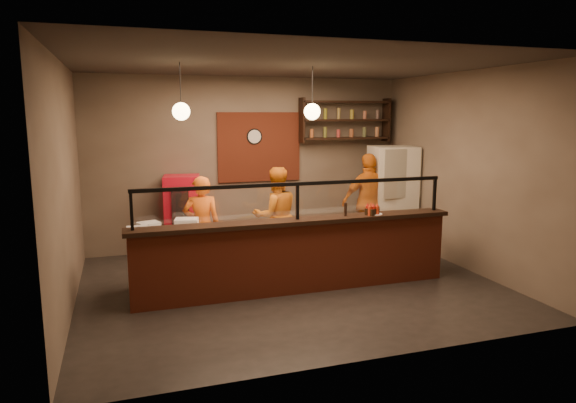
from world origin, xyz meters
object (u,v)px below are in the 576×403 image
object	(u,v)px
wall_clock	(254,137)
pizza_dough	(317,220)
cook_mid	(276,216)
cook_right	(369,202)
fridge	(392,196)
condiment_caddy	(372,212)
cook_left	(202,226)
red_cooler	(183,216)
pepper_mill	(346,209)

from	to	relation	value
wall_clock	pizza_dough	xyz separation A→B (m)	(0.42, -2.18, -1.19)
cook_mid	pizza_dough	world-z (taller)	cook_mid
wall_clock	cook_right	world-z (taller)	wall_clock
wall_clock	fridge	distance (m)	2.87
pizza_dough	condiment_caddy	size ratio (longest dim) A/B	3.18
cook_left	cook_mid	size ratio (longest dim) A/B	0.96
cook_right	pizza_dough	xyz separation A→B (m)	(-1.53, -1.23, 0.00)
condiment_caddy	red_cooler	bearing A→B (deg)	134.52
wall_clock	cook_mid	size ratio (longest dim) A/B	0.18
cook_mid	pizza_dough	xyz separation A→B (m)	(0.40, -0.87, 0.08)
red_cooler	fridge	bearing A→B (deg)	1.69
wall_clock	red_cooler	world-z (taller)	wall_clock
cook_left	condiment_caddy	distance (m)	2.64
pepper_mill	cook_right	bearing A→B (deg)	54.00
fridge	pizza_dough	bearing A→B (deg)	-137.76
condiment_caddy	pepper_mill	size ratio (longest dim) A/B	0.92
cook_mid	pizza_dough	bearing A→B (deg)	114.18
red_cooler	pizza_dough	world-z (taller)	red_cooler
fridge	condiment_caddy	bearing A→B (deg)	-117.26
pizza_dough	pepper_mill	distance (m)	0.66
cook_left	condiment_caddy	bearing A→B (deg)	158.88
wall_clock	condiment_caddy	bearing A→B (deg)	-69.58
wall_clock	cook_right	size ratio (longest dim) A/B	0.17
fridge	cook_right	bearing A→B (deg)	-157.05
cook_mid	red_cooler	world-z (taller)	cook_mid
wall_clock	pepper_mill	size ratio (longest dim) A/B	1.58
cook_left	pizza_dough	bearing A→B (deg)	167.01
fridge	condiment_caddy	xyz separation A→B (m)	(-1.46, -1.99, 0.15)
pepper_mill	wall_clock	bearing A→B (deg)	103.18
condiment_caddy	pepper_mill	distance (m)	0.41
condiment_caddy	pepper_mill	xyz separation A→B (m)	(-0.40, 0.06, 0.05)
cook_left	pizza_dough	world-z (taller)	cook_left
cook_right	red_cooler	size ratio (longest dim) A/B	1.25
cook_right	pepper_mill	size ratio (longest dim) A/B	9.53
pizza_dough	condiment_caddy	bearing A→B (deg)	-45.34
cook_left	red_cooler	world-z (taller)	cook_left
cook_left	cook_right	size ratio (longest dim) A/B	0.87
cook_right	pizza_dough	size ratio (longest dim) A/B	3.27
red_cooler	condiment_caddy	world-z (taller)	red_cooler
cook_left	pepper_mill	bearing A→B (deg)	155.30
cook_left	fridge	world-z (taller)	fridge
condiment_caddy	cook_right	bearing A→B (deg)	63.99
condiment_caddy	fridge	bearing A→B (deg)	53.87
wall_clock	cook_left	xyz separation A→B (m)	(-1.26, -1.55, -1.31)
cook_mid	pizza_dough	size ratio (longest dim) A/B	2.99
cook_right	red_cooler	bearing A→B (deg)	-6.75
wall_clock	cook_left	bearing A→B (deg)	-129.13
cook_left	fridge	bearing A→B (deg)	-161.40
red_cooler	condiment_caddy	size ratio (longest dim) A/B	8.35
cook_left	pepper_mill	distance (m)	2.28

